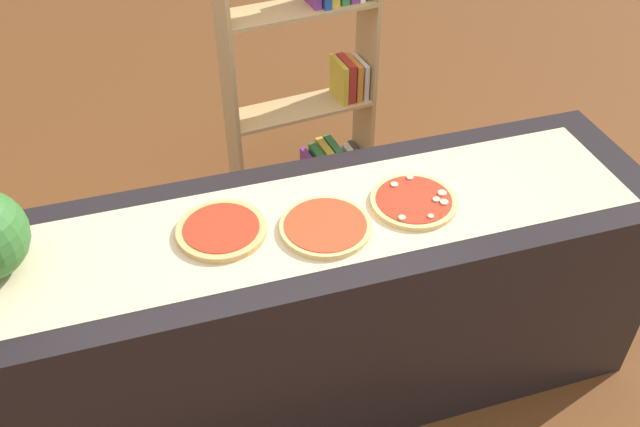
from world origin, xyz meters
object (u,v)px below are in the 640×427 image
bookshelf (317,72)px  pizza_mushroom_2 (414,201)px  pizza_plain_1 (325,227)px  pizza_plain_0 (222,230)px

bookshelf → pizza_mushroom_2: bearing=-91.4°
pizza_plain_1 → bookshelf: (0.37, 1.32, -0.17)m
pizza_plain_0 → bookshelf: size_ratio=0.19×
pizza_mushroom_2 → bookshelf: bookshelf is taller
pizza_plain_1 → pizza_mushroom_2: size_ratio=1.02×
pizza_plain_1 → bookshelf: bearing=74.4°
pizza_mushroom_2 → bookshelf: 1.29m
pizza_plain_1 → pizza_plain_0: bearing=165.8°
bookshelf → pizza_plain_0: bearing=-119.8°
bookshelf → pizza_plain_1: bearing=-105.6°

